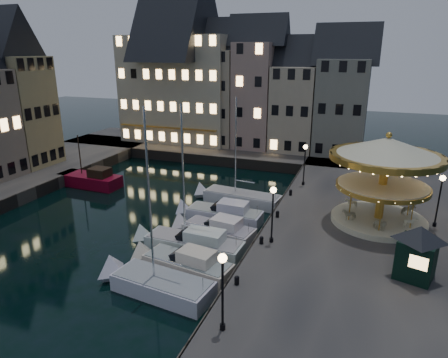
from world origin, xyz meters
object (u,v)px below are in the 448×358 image
at_px(streetlamp_c, 305,159).
at_px(ticket_kiosk, 419,243).
at_px(carousel, 385,164).
at_px(streetlamp_a, 223,281).
at_px(motorboat_c, 189,243).
at_px(bollard_b, 261,240).
at_px(motorboat_a, 155,284).
at_px(bollard_a, 237,280).
at_px(bollard_c, 277,214).
at_px(streetlamp_b, 273,207).
at_px(red_fishing_boat, 91,180).
at_px(motorboat_f, 237,198).
at_px(streetlamp_d, 440,194).
at_px(motorboat_d, 214,231).
at_px(bollard_d, 291,192).
at_px(motorboat_e, 220,214).
at_px(motorboat_b, 183,264).

xyz_separation_m(streetlamp_c, ticket_kiosk, (9.19, -15.03, -0.45)).
xyz_separation_m(streetlamp_c, carousel, (7.17, -7.29, 2.10)).
xyz_separation_m(streetlamp_a, motorboat_c, (-5.95, 8.84, -3.34)).
relative_size(bollard_b, motorboat_a, 0.05).
height_order(bollard_a, bollard_c, same).
distance_m(streetlamp_a, ticket_kiosk, 12.51).
xyz_separation_m(streetlamp_a, carousel, (7.17, 16.21, 2.10)).
relative_size(streetlamp_b, ticket_kiosk, 1.09).
height_order(streetlamp_b, red_fishing_boat, red_fishing_boat).
relative_size(streetlamp_a, motorboat_f, 0.37).
bearing_deg(ticket_kiosk, bollard_c, 148.38).
xyz_separation_m(streetlamp_c, red_fishing_boat, (-22.50, -4.78, -3.32)).
bearing_deg(carousel, streetlamp_d, 10.80).
relative_size(streetlamp_b, bollard_b, 7.32).
bearing_deg(streetlamp_b, motorboat_d, 162.41).
relative_size(bollard_d, motorboat_d, 0.08).
bearing_deg(streetlamp_d, ticket_kiosk, -103.88).
height_order(bollard_b, carousel, carousel).
distance_m(motorboat_c, motorboat_f, 10.73).
bearing_deg(streetlamp_b, ticket_kiosk, -9.45).
bearing_deg(red_fishing_boat, carousel, -4.83).
height_order(streetlamp_c, bollard_c, streetlamp_c).
distance_m(streetlamp_c, red_fishing_boat, 23.24).
distance_m(motorboat_c, motorboat_e, 6.05).
xyz_separation_m(bollard_b, motorboat_d, (-4.43, 2.09, -0.97)).
relative_size(streetlamp_b, streetlamp_d, 1.00).
relative_size(streetlamp_a, streetlamp_c, 1.00).
xyz_separation_m(motorboat_b, red_fishing_boat, (-17.39, 12.75, 0.05)).
height_order(streetlamp_a, bollard_b, streetlamp_a).
xyz_separation_m(streetlamp_b, motorboat_e, (-5.76, 4.89, -3.38)).
bearing_deg(red_fishing_boat, bollard_d, 3.34).
distance_m(streetlamp_a, motorboat_f, 20.70).
xyz_separation_m(motorboat_a, motorboat_b, (0.62, 2.59, 0.10)).
distance_m(motorboat_b, carousel, 16.90).
bearing_deg(bollard_d, motorboat_b, -107.83).
xyz_separation_m(motorboat_b, motorboat_d, (0.08, 5.62, -0.00)).
distance_m(streetlamp_c, bollard_b, 14.22).
relative_size(motorboat_a, ticket_kiosk, 3.25).
xyz_separation_m(bollard_c, motorboat_f, (-5.20, 5.06, -1.07)).
bearing_deg(bollard_c, motorboat_a, -114.79).
bearing_deg(motorboat_b, red_fishing_boat, 143.75).
relative_size(streetlamp_a, streetlamp_d, 1.00).
bearing_deg(streetlamp_a, bollard_c, 92.37).
bearing_deg(motorboat_e, motorboat_f, 90.49).
xyz_separation_m(streetlamp_a, ticket_kiosk, (9.19, 8.47, -0.45)).
height_order(streetlamp_b, bollard_c, streetlamp_b).
distance_m(bollard_c, bollard_d, 5.50).
xyz_separation_m(streetlamp_d, bollard_b, (-11.90, -7.50, -2.41)).
bearing_deg(streetlamp_c, bollard_a, -91.76).
xyz_separation_m(streetlamp_a, motorboat_b, (-5.11, 5.97, -3.38)).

